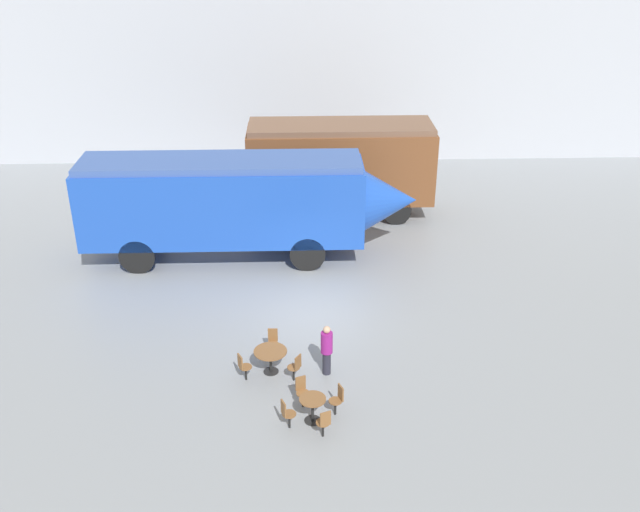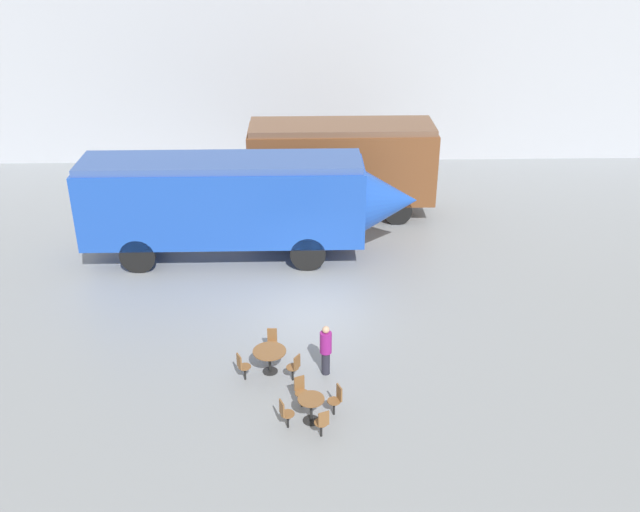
# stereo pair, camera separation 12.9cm
# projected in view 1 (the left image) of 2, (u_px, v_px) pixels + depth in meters

# --- Properties ---
(ground_plane) EXTENTS (80.00, 80.00, 0.00)m
(ground_plane) POSITION_uv_depth(u_px,v_px,m) (313.00, 313.00, 23.43)
(ground_plane) COLOR gray
(backdrop_wall) EXTENTS (44.00, 0.15, 9.00)m
(backdrop_wall) POSITION_uv_depth(u_px,v_px,m) (305.00, 73.00, 35.14)
(backdrop_wall) COLOR #B2B7C1
(backdrop_wall) RESTS_ON ground_plane
(passenger_coach_wooden) EXTENTS (7.70, 2.59, 3.99)m
(passenger_coach_wooden) POSITION_uv_depth(u_px,v_px,m) (340.00, 162.00, 29.82)
(passenger_coach_wooden) COLOR brown
(passenger_coach_wooden) RESTS_ON ground_plane
(streamlined_locomotive) EXTENTS (12.27, 2.43, 3.91)m
(streamlined_locomotive) POSITION_uv_depth(u_px,v_px,m) (243.00, 200.00, 26.05)
(streamlined_locomotive) COLOR blue
(streamlined_locomotive) RESTS_ON ground_plane
(cafe_table_near) EXTENTS (0.70, 0.70, 0.72)m
(cafe_table_near) POSITION_uv_depth(u_px,v_px,m) (313.00, 405.00, 18.36)
(cafe_table_near) COLOR black
(cafe_table_near) RESTS_ON ground_plane
(cafe_table_mid) EXTENTS (0.96, 0.96, 0.72)m
(cafe_table_mid) POSITION_uv_depth(u_px,v_px,m) (270.00, 355.00, 20.26)
(cafe_table_mid) COLOR black
(cafe_table_mid) RESTS_ON ground_plane
(cafe_chair_0) EXTENTS (0.38, 0.39, 0.87)m
(cafe_chair_0) POSITION_uv_depth(u_px,v_px,m) (324.00, 422.00, 17.78)
(cafe_chair_0) COLOR black
(cafe_chair_0) RESTS_ON ground_plane
(cafe_chair_1) EXTENTS (0.39, 0.38, 0.87)m
(cafe_chair_1) POSITION_uv_depth(u_px,v_px,m) (338.00, 398.00, 18.63)
(cafe_chair_1) COLOR black
(cafe_chair_1) RESTS_ON ground_plane
(cafe_chair_2) EXTENTS (0.38, 0.39, 0.87)m
(cafe_chair_2) POSITION_uv_depth(u_px,v_px,m) (302.00, 389.00, 18.96)
(cafe_chair_2) COLOR black
(cafe_chair_2) RESTS_ON ground_plane
(cafe_chair_3) EXTENTS (0.39, 0.38, 0.87)m
(cafe_chair_3) POSITION_uv_depth(u_px,v_px,m) (287.00, 412.00, 18.10)
(cafe_chair_3) COLOR black
(cafe_chair_3) RESTS_ON ground_plane
(cafe_chair_4) EXTENTS (0.40, 0.39, 0.87)m
(cafe_chair_4) POSITION_uv_depth(u_px,v_px,m) (296.00, 366.00, 19.91)
(cafe_chair_4) COLOR black
(cafe_chair_4) RESTS_ON ground_plane
(cafe_chair_5) EXTENTS (0.36, 0.36, 0.87)m
(cafe_chair_5) POSITION_uv_depth(u_px,v_px,m) (273.00, 341.00, 21.06)
(cafe_chair_5) COLOR black
(cafe_chair_5) RESTS_ON ground_plane
(cafe_chair_6) EXTENTS (0.40, 0.39, 0.87)m
(cafe_chair_6) POSITION_uv_depth(u_px,v_px,m) (243.00, 366.00, 19.93)
(cafe_chair_6) COLOR black
(cafe_chair_6) RESTS_ON ground_plane
(visitor_person) EXTENTS (0.34, 0.34, 1.58)m
(visitor_person) POSITION_uv_depth(u_px,v_px,m) (327.00, 348.00, 20.08)
(visitor_person) COLOR #262633
(visitor_person) RESTS_ON ground_plane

